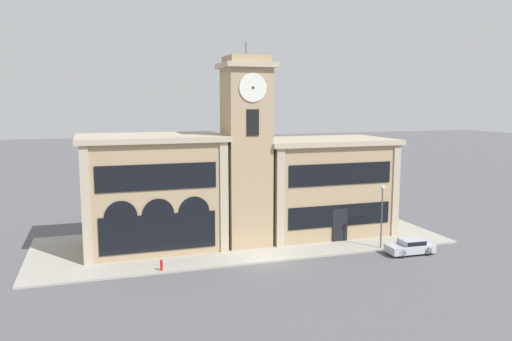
# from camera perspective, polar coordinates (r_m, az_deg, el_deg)

# --- Properties ---
(ground_plane) EXTENTS (300.00, 300.00, 0.00)m
(ground_plane) POSITION_cam_1_polar(r_m,az_deg,el_deg) (40.68, 1.18, -10.54)
(ground_plane) COLOR #56565B
(sidewalk_kerb) EXTENTS (37.05, 13.27, 0.15)m
(sidewalk_kerb) POSITION_cam_1_polar(r_m,az_deg,el_deg) (46.69, -1.53, -8.00)
(sidewalk_kerb) COLOR #A39E93
(sidewalk_kerb) RESTS_ON ground_plane
(clock_tower) EXTENTS (4.47, 4.47, 17.94)m
(clock_tower) POSITION_cam_1_polar(r_m,az_deg,el_deg) (43.97, -1.11, 2.12)
(clock_tower) COLOR tan
(clock_tower) RESTS_ON ground_plane
(town_hall_left_wing) EXTENTS (12.41, 8.42, 9.98)m
(town_hall_left_wing) POSITION_cam_1_polar(r_m,az_deg,el_deg) (44.74, -11.75, -2.37)
(town_hall_left_wing) COLOR tan
(town_hall_left_wing) RESTS_ON ground_plane
(town_hall_right_wing) EXTENTS (13.04, 8.42, 9.29)m
(town_hall_right_wing) POSITION_cam_1_polar(r_m,az_deg,el_deg) (49.31, 7.55, -1.73)
(town_hall_right_wing) COLOR tan
(town_hall_right_wing) RESTS_ON ground_plane
(parked_car_near) EXTENTS (4.06, 1.86, 1.31)m
(parked_car_near) POSITION_cam_1_polar(r_m,az_deg,el_deg) (44.73, 17.24, -8.25)
(parked_car_near) COLOR #B2B7C1
(parked_car_near) RESTS_ON ground_plane
(street_lamp) EXTENTS (0.36, 0.36, 5.55)m
(street_lamp) POSITION_cam_1_polar(r_m,az_deg,el_deg) (44.69, 14.21, -4.03)
(street_lamp) COLOR #4C4C51
(street_lamp) RESTS_ON sidewalk_kerb
(fire_hydrant) EXTENTS (0.22, 0.22, 0.87)m
(fire_hydrant) POSITION_cam_1_polar(r_m,az_deg,el_deg) (39.08, -10.75, -10.58)
(fire_hydrant) COLOR red
(fire_hydrant) RESTS_ON sidewalk_kerb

